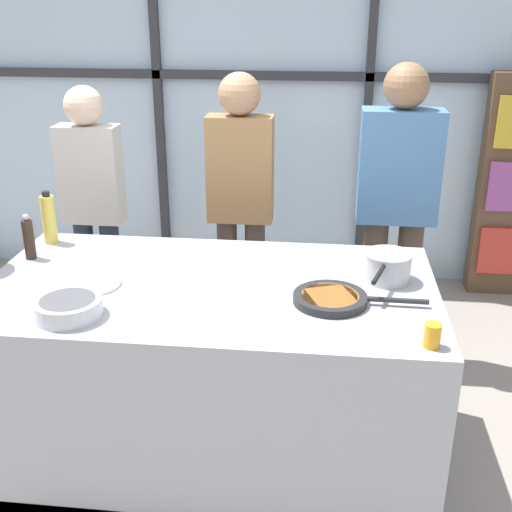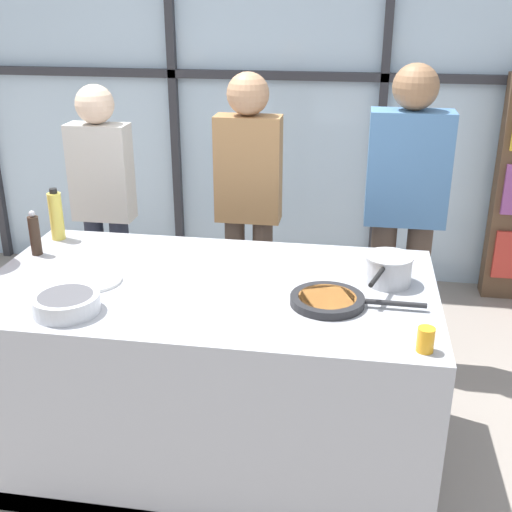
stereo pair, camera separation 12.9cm
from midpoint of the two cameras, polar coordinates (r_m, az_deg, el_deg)
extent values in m
plane|color=gray|center=(3.31, -4.90, -16.84)|extent=(18.00, 18.00, 0.00)
cube|color=silver|center=(4.84, -0.23, 14.18)|extent=(6.40, 0.04, 2.80)
cube|color=#2D2D33|center=(4.77, -0.31, 15.76)|extent=(6.40, 0.06, 0.06)
cube|color=#2D2D33|center=(4.94, -9.47, 14.06)|extent=(0.06, 0.06, 2.80)
cube|color=#2D2D33|center=(4.76, 9.19, 13.78)|extent=(0.06, 0.06, 2.80)
cube|color=red|center=(4.98, 21.05, 0.39)|extent=(0.46, 0.03, 0.35)
cube|color=#A8AAB2|center=(3.04, -5.18, -10.23)|extent=(1.99, 1.09, 0.90)
cube|color=black|center=(2.78, 7.84, -3.22)|extent=(0.52, 0.52, 0.01)
cylinder|color=#38383D|center=(2.66, 5.19, -4.22)|extent=(0.13, 0.13, 0.01)
cylinder|color=#38383D|center=(2.67, 10.57, -4.43)|extent=(0.13, 0.13, 0.01)
cylinder|color=#38383D|center=(2.89, 5.33, -2.02)|extent=(0.13, 0.13, 0.01)
cylinder|color=#38383D|center=(2.90, 10.28, -2.22)|extent=(0.13, 0.13, 0.01)
cylinder|color=#232838|center=(4.15, -13.41, -2.25)|extent=(0.12, 0.12, 0.80)
cylinder|color=#232838|center=(4.21, -15.51, -2.12)|extent=(0.12, 0.12, 0.80)
cube|color=beige|center=(3.95, -15.43, 6.99)|extent=(0.36, 0.16, 0.58)
sphere|color=beige|center=(3.87, -16.04, 12.73)|extent=(0.23, 0.23, 0.23)
cylinder|color=#47382D|center=(3.94, -1.04, -2.64)|extent=(0.12, 0.12, 0.85)
cylinder|color=#47382D|center=(3.96, -3.46, -2.52)|extent=(0.12, 0.12, 0.85)
cube|color=#A37547|center=(3.70, -2.42, 7.70)|extent=(0.38, 0.17, 0.61)
sphere|color=tan|center=(3.62, -2.53, 14.20)|extent=(0.24, 0.24, 0.24)
cylinder|color=#47382D|center=(3.93, 12.25, -3.00)|extent=(0.14, 0.14, 0.88)
cylinder|color=#47382D|center=(3.91, 9.32, -2.89)|extent=(0.14, 0.14, 0.88)
cube|color=#4C7AAD|center=(3.67, 11.64, 7.78)|extent=(0.45, 0.20, 0.63)
sphere|color=#8C6647|center=(3.58, 12.19, 14.57)|extent=(0.25, 0.25, 0.25)
cylinder|color=#232326|center=(2.65, 5.21, -3.80)|extent=(0.31, 0.31, 0.03)
cylinder|color=#B26B2D|center=(2.65, 5.22, -3.54)|extent=(0.24, 0.24, 0.01)
cylinder|color=#232326|center=(2.66, 11.17, -3.91)|extent=(0.24, 0.03, 0.02)
cylinder|color=silver|center=(2.87, 10.37, -0.97)|extent=(0.20, 0.20, 0.13)
cylinder|color=silver|center=(2.85, 10.45, 0.16)|extent=(0.21, 0.21, 0.01)
cylinder|color=black|center=(2.68, 9.49, -1.64)|extent=(0.07, 0.18, 0.02)
cylinder|color=white|center=(2.90, -15.57, -2.41)|extent=(0.25, 0.25, 0.01)
cylinder|color=silver|center=(2.65, -17.70, -4.42)|extent=(0.27, 0.27, 0.07)
cylinder|color=#4C4C51|center=(2.63, -17.77, -3.82)|extent=(0.22, 0.22, 0.01)
cylinder|color=#E0CC4C|center=(3.43, -18.96, 3.07)|extent=(0.07, 0.07, 0.25)
cylinder|color=black|center=(3.39, -19.25, 5.23)|extent=(0.04, 0.04, 0.02)
cylinder|color=#332319|center=(3.25, -20.62, 1.37)|extent=(0.05, 0.05, 0.19)
sphere|color=#B2B2B7|center=(3.22, -20.88, 3.23)|extent=(0.03, 0.03, 0.03)
cylinder|color=orange|center=(2.38, 13.89, -6.88)|extent=(0.06, 0.06, 0.09)
camera|label=1|loc=(0.06, -91.30, -0.53)|focal=45.00mm
camera|label=2|loc=(0.06, 88.70, 0.53)|focal=45.00mm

